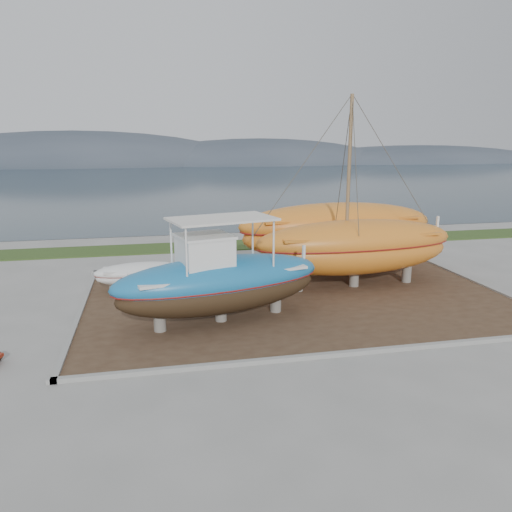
{
  "coord_description": "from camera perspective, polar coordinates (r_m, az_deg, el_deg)",
  "views": [
    {
      "loc": [
        -6.15,
        -16.13,
        6.84
      ],
      "look_at": [
        -1.86,
        4.0,
        1.99
      ],
      "focal_mm": 35.0,
      "sensor_mm": 36.0,
      "label": 1
    }
  ],
  "objects": [
    {
      "name": "ground",
      "position": [
        18.57,
        8.31,
        -8.51
      ],
      "size": [
        140.0,
        140.0,
        0.0
      ],
      "primitive_type": "plane",
      "color": "gray",
      "rests_on": "ground"
    },
    {
      "name": "dirt_patch",
      "position": [
        22.12,
        4.74,
        -4.73
      ],
      "size": [
        18.0,
        12.0,
        0.06
      ],
      "primitive_type": "cube",
      "color": "#422D1E",
      "rests_on": "ground"
    },
    {
      "name": "curb_frame",
      "position": [
        22.11,
        4.74,
        -4.62
      ],
      "size": [
        18.6,
        12.6,
        0.15
      ],
      "primitive_type": null,
      "color": "gray",
      "rests_on": "ground"
    },
    {
      "name": "grass_strip",
      "position": [
        32.93,
        -1.01,
        1.33
      ],
      "size": [
        44.0,
        3.0,
        0.08
      ],
      "primitive_type": "cube",
      "color": "#284219",
      "rests_on": "ground"
    },
    {
      "name": "sea",
      "position": [
        86.62,
        -8.02,
        8.59
      ],
      "size": [
        260.0,
        100.0,
        0.04
      ],
      "primitive_type": null,
      "color": "#1C2E39",
      "rests_on": "ground"
    },
    {
      "name": "mountain_ridge",
      "position": [
        141.43,
        -9.69,
        10.29
      ],
      "size": [
        200.0,
        36.0,
        20.0
      ],
      "primitive_type": null,
      "color": "#333D49",
      "rests_on": "ground"
    },
    {
      "name": "blue_caique",
      "position": [
        18.69,
        -4.11,
        -1.66
      ],
      "size": [
        8.61,
        4.5,
        3.96
      ],
      "primitive_type": null,
      "rotation": [
        0.0,
        0.0,
        0.25
      ],
      "color": "#1B70AB",
      "rests_on": "dirt_patch"
    },
    {
      "name": "white_dinghy",
      "position": [
        23.5,
        -13.07,
        -2.31
      ],
      "size": [
        4.22,
        1.9,
        1.23
      ],
      "primitive_type": null,
      "rotation": [
        0.0,
        0.0,
        0.09
      ],
      "color": "white",
      "rests_on": "dirt_patch"
    },
    {
      "name": "orange_sailboat",
      "position": [
        23.2,
        11.57,
        6.94
      ],
      "size": [
        9.78,
        3.33,
        8.67
      ],
      "primitive_type": null,
      "rotation": [
        0.0,
        0.0,
        0.05
      ],
      "color": "orange",
      "rests_on": "dirt_patch"
    },
    {
      "name": "orange_bare_hull",
      "position": [
        26.53,
        9.17,
        2.11
      ],
      "size": [
        10.66,
        3.55,
        3.46
      ],
      "primitive_type": null,
      "rotation": [
        0.0,
        0.0,
        0.04
      ],
      "color": "orange",
      "rests_on": "dirt_patch"
    }
  ]
}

